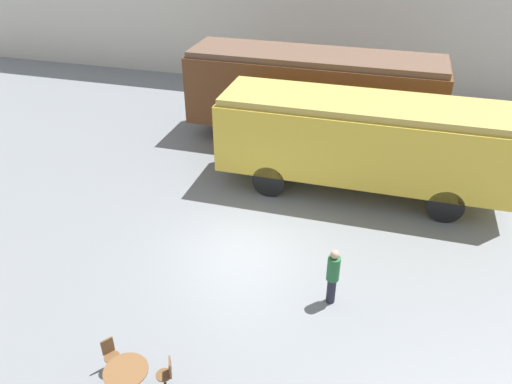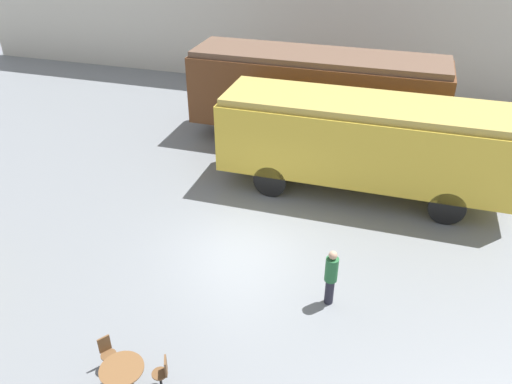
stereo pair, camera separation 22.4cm
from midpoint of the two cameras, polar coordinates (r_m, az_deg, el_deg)
ground_plane at (r=15.46m, az=-2.15°, el=-6.83°), size 80.00×80.00×0.00m
backdrop_wall at (r=27.84m, az=8.19°, el=20.59°), size 44.00×0.15×9.00m
passenger_coach_wooden at (r=21.55m, az=6.29°, el=11.50°), size 10.57×2.88×3.86m
passenger_coach_vintage at (r=17.92m, az=11.68°, el=6.10°), size 10.04×2.85×3.47m
cafe_table_near at (r=11.80m, az=-15.14°, el=-19.48°), size 0.97×0.97×0.74m
cafe_chair_1 at (r=11.77m, az=-10.71°, el=-19.60°), size 0.40×0.38×0.87m
cafe_chair_2 at (r=12.42m, az=-16.86°, el=-17.18°), size 0.40×0.40×0.87m
visitor_person at (r=13.33m, az=8.29°, el=-9.33°), size 0.34×0.34×1.72m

